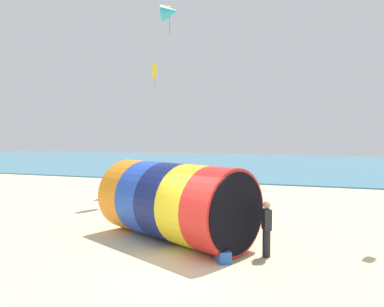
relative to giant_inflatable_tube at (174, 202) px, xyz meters
The scene contains 8 objects.
ground_plane 2.92m from the giant_inflatable_tube, 63.96° to the right, with size 120.00×120.00×0.00m, color beige.
sea 35.77m from the giant_inflatable_tube, 88.18° to the left, with size 120.00×40.00×0.10m, color teal.
giant_inflatable_tube is the anchor object (origin of this frame).
kite_handler 3.46m from the giant_inflatable_tube, 14.01° to the right, with size 0.35×0.42×1.72m.
kite_yellow_diamond 15.70m from the giant_inflatable_tube, 117.03° to the left, with size 0.07×0.70×1.72m.
kite_cyan_delta 17.01m from the giant_inflatable_tube, 112.61° to the left, with size 1.43×1.35×2.14m.
kite_yellow_delta 20.68m from the giant_inflatable_tube, 113.54° to the left, with size 0.97×0.96×1.18m.
cooler_box 3.02m from the giant_inflatable_tube, 38.08° to the right, with size 0.52×0.36×0.36m, color #2659B2.
Camera 1 is at (3.62, -9.88, 3.72)m, focal length 35.00 mm.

